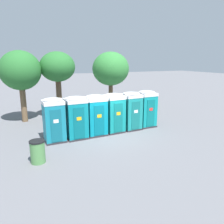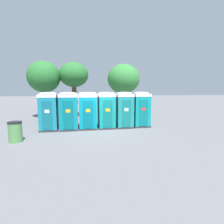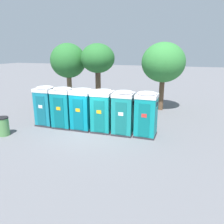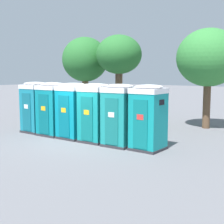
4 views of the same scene
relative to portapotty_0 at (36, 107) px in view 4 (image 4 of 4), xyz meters
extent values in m
plane|color=slate|center=(3.23, -0.36, -1.28)|extent=(120.00, 120.00, 0.00)
cube|color=#2D2D33|center=(0.00, 0.01, -1.23)|extent=(1.19, 1.22, 0.10)
cube|color=teal|center=(0.00, 0.01, -0.13)|extent=(1.13, 1.16, 2.10)
cube|color=#116173|center=(0.01, -0.58, -0.21)|extent=(0.61, 0.04, 1.85)
cube|color=white|center=(0.01, -0.60, 0.07)|extent=(0.28, 0.01, 0.20)
cube|color=black|center=(0.57, 0.02, 0.60)|extent=(0.03, 0.36, 0.20)
cube|color=white|center=(0.00, 0.01, 1.02)|extent=(1.16, 1.19, 0.20)
ellipsoid|color=white|center=(0.00, 0.01, 1.17)|extent=(1.11, 1.14, 0.18)
cube|color=#2D2D33|center=(1.29, -0.02, -1.23)|extent=(1.28, 1.24, 0.10)
cube|color=#0B7C89|center=(1.29, -0.02, -0.13)|extent=(1.22, 1.18, 2.10)
cube|color=#09616B|center=(1.31, -0.60, -0.21)|extent=(0.65, 0.05, 1.85)
cube|color=yellow|center=(1.31, -0.62, 0.07)|extent=(0.28, 0.02, 0.20)
cube|color=black|center=(1.89, 0.00, 0.60)|extent=(0.04, 0.36, 0.20)
cube|color=white|center=(1.29, -0.02, 1.02)|extent=(1.25, 1.21, 0.20)
ellipsoid|color=white|center=(1.29, -0.02, 1.17)|extent=(1.19, 1.16, 0.18)
cube|color=#2D2D33|center=(2.57, 0.05, -1.23)|extent=(1.23, 1.21, 0.10)
cube|color=#08849B|center=(2.57, 0.05, -0.13)|extent=(1.17, 1.15, 2.10)
cube|color=#076779|center=(2.57, -0.53, -0.21)|extent=(0.64, 0.04, 1.85)
cube|color=yellow|center=(2.57, -0.55, 0.07)|extent=(0.28, 0.01, 0.20)
cube|color=black|center=(3.16, 0.06, 0.60)|extent=(0.03, 0.36, 0.20)
cube|color=white|center=(2.57, 0.05, 1.02)|extent=(1.21, 1.19, 0.20)
ellipsoid|color=white|center=(2.57, 0.05, 1.17)|extent=(1.15, 1.13, 0.18)
cube|color=#2D2D33|center=(3.85, 0.11, -1.23)|extent=(1.22, 1.25, 0.10)
cube|color=#118B8A|center=(3.85, 0.11, -0.13)|extent=(1.17, 1.19, 2.10)
cube|color=#0D6D6C|center=(3.88, -0.48, -0.21)|extent=(0.61, 0.06, 1.85)
cube|color=yellow|center=(3.88, -0.50, 0.07)|extent=(0.28, 0.02, 0.20)
cube|color=black|center=(4.42, 0.13, 0.60)|extent=(0.04, 0.36, 0.20)
cube|color=white|center=(3.85, 0.11, 1.02)|extent=(1.20, 1.23, 0.20)
ellipsoid|color=white|center=(3.85, 0.11, 1.17)|extent=(1.14, 1.17, 0.18)
cube|color=#2D2D33|center=(5.13, 0.13, -1.23)|extent=(1.23, 1.25, 0.10)
cube|color=teal|center=(5.13, 0.13, -0.13)|extent=(1.17, 1.19, 2.10)
cube|color=#136D6B|center=(5.16, -0.45, -0.21)|extent=(0.62, 0.06, 1.85)
cube|color=white|center=(5.16, -0.47, 0.07)|extent=(0.28, 0.02, 0.20)
cube|color=black|center=(5.71, 0.16, 0.60)|extent=(0.04, 0.36, 0.20)
cube|color=white|center=(5.13, 0.13, 1.02)|extent=(1.21, 1.22, 0.20)
ellipsoid|color=white|center=(5.13, 0.13, 1.17)|extent=(1.15, 1.16, 0.18)
cube|color=#2D2D33|center=(6.41, 0.25, -1.23)|extent=(1.18, 1.20, 0.10)
cube|color=#0F8E90|center=(6.41, 0.25, -0.13)|extent=(1.13, 1.15, 2.10)
cube|color=#0C6F70|center=(6.42, -0.33, -0.21)|extent=(0.62, 0.03, 1.85)
cube|color=red|center=(6.42, -0.35, 0.07)|extent=(0.28, 0.01, 0.20)
cube|color=black|center=(6.98, 0.26, 0.60)|extent=(0.03, 0.36, 0.20)
cube|color=white|center=(6.41, 0.25, 1.02)|extent=(1.16, 1.18, 0.20)
ellipsoid|color=white|center=(6.41, 0.25, 1.17)|extent=(1.10, 1.12, 0.18)
cylinder|color=brown|center=(-1.30, 5.16, 0.25)|extent=(0.42, 0.42, 3.06)
ellipsoid|color=#286B2D|center=(-1.30, 5.16, 2.57)|extent=(2.96, 2.96, 2.87)
cylinder|color=brown|center=(1.39, 5.21, 0.44)|extent=(0.43, 0.43, 3.44)
ellipsoid|color=#286B2D|center=(1.39, 5.21, 2.80)|extent=(2.73, 2.73, 2.33)
cylinder|color=brown|center=(6.45, 6.31, 0.19)|extent=(0.40, 0.40, 2.94)
ellipsoid|color=#337F38|center=(6.45, 6.31, 2.51)|extent=(3.36, 3.36, 3.07)
camera|label=1|loc=(-2.03, -12.27, 3.37)|focal=35.00mm
camera|label=2|loc=(2.38, -11.94, 1.46)|focal=28.00mm
camera|label=3|loc=(8.57, -11.33, 3.39)|focal=35.00mm
camera|label=4|loc=(12.52, -10.07, 1.69)|focal=50.00mm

